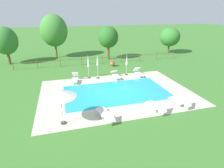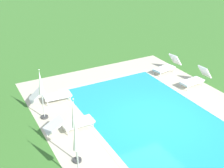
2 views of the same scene
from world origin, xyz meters
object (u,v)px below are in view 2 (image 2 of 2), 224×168
(sun_lounger_north_far, at_px, (71,123))
(patio_umbrella_closed_row_west, at_px, (75,122))
(sun_lounger_north_near_steps, at_px, (196,79))
(sun_lounger_south_far, at_px, (52,95))
(patio_umbrella_closed_row_mid_west, at_px, (41,88))
(patio_umbrella_closed_row_centre, at_px, (76,140))
(sun_lounger_north_end, at_px, (167,66))

(sun_lounger_north_far, height_order, patio_umbrella_closed_row_west, patio_umbrella_closed_row_west)
(sun_lounger_north_near_steps, relative_size, sun_lounger_north_far, 0.91)
(patio_umbrella_closed_row_west, bearing_deg, sun_lounger_south_far, -6.93)
(patio_umbrella_closed_row_mid_west, bearing_deg, patio_umbrella_closed_row_centre, 178.23)
(sun_lounger_north_end, xyz_separation_m, sun_lounger_south_far, (-0.24, 7.07, -0.02))
(sun_lounger_south_far, height_order, patio_umbrella_closed_row_centre, patio_umbrella_closed_row_centre)
(sun_lounger_north_near_steps, xyz_separation_m, patio_umbrella_closed_row_mid_west, (0.71, 8.02, 1.09))
(sun_lounger_north_near_steps, height_order, patio_umbrella_closed_row_mid_west, patio_umbrella_closed_row_mid_west)
(sun_lounger_north_end, height_order, patio_umbrella_closed_row_mid_west, patio_umbrella_closed_row_mid_west)
(sun_lounger_north_far, height_order, sun_lounger_south_far, sun_lounger_south_far)
(patio_umbrella_closed_row_mid_west, height_order, patio_umbrella_closed_row_centre, patio_umbrella_closed_row_centre)
(sun_lounger_north_near_steps, relative_size, patio_umbrella_closed_row_west, 0.74)
(patio_umbrella_closed_row_mid_west, bearing_deg, patio_umbrella_closed_row_west, -176.83)
(sun_lounger_north_far, xyz_separation_m, sun_lounger_north_end, (2.87, -7.10, 0.04))
(sun_lounger_south_far, distance_m, patio_umbrella_closed_row_west, 4.66)
(sun_lounger_north_end, bearing_deg, patio_umbrella_closed_row_mid_west, 100.19)
(sun_lounger_north_end, bearing_deg, sun_lounger_south_far, 91.96)
(sun_lounger_north_near_steps, bearing_deg, sun_lounger_north_end, 6.20)
(sun_lounger_north_near_steps, distance_m, sun_lounger_north_end, 2.13)
(sun_lounger_north_near_steps, xyz_separation_m, patio_umbrella_closed_row_west, (-2.58, 7.84, 1.25))
(patio_umbrella_closed_row_west, bearing_deg, patio_umbrella_closed_row_mid_west, 3.17)
(sun_lounger_north_near_steps, bearing_deg, sun_lounger_south_far, 75.62)
(patio_umbrella_closed_row_west, bearing_deg, sun_lounger_north_end, -58.37)
(sun_lounger_north_near_steps, xyz_separation_m, sun_lounger_north_far, (-0.75, 7.33, -0.04))
(patio_umbrella_closed_row_mid_west, bearing_deg, sun_lounger_north_end, -79.81)
(sun_lounger_north_end, xyz_separation_m, patio_umbrella_closed_row_centre, (-5.61, 7.93, 1.24))
(sun_lounger_north_end, xyz_separation_m, patio_umbrella_closed_row_mid_west, (-1.40, 7.80, 1.09))
(sun_lounger_north_end, bearing_deg, patio_umbrella_closed_row_west, 121.63)
(sun_lounger_south_far, distance_m, patio_umbrella_closed_row_mid_west, 1.76)
(patio_umbrella_closed_row_centre, bearing_deg, patio_umbrella_closed_row_mid_west, -1.77)
(sun_lounger_north_far, relative_size, patio_umbrella_closed_row_west, 0.81)
(sun_lounger_north_near_steps, height_order, sun_lounger_north_end, same)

